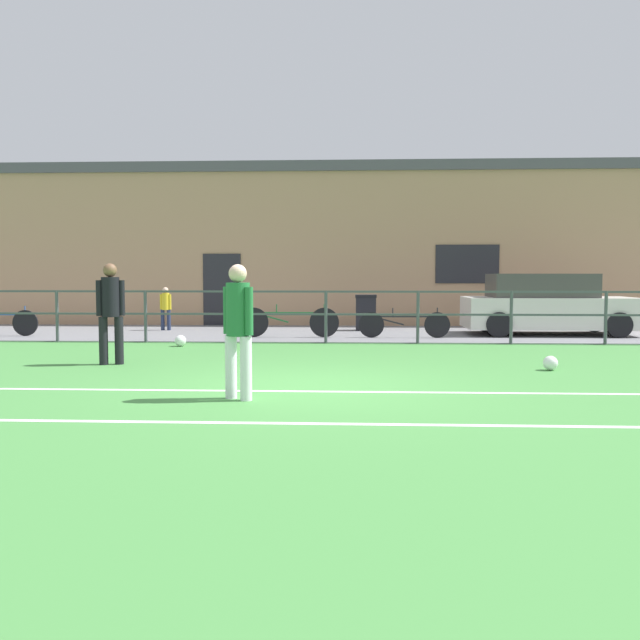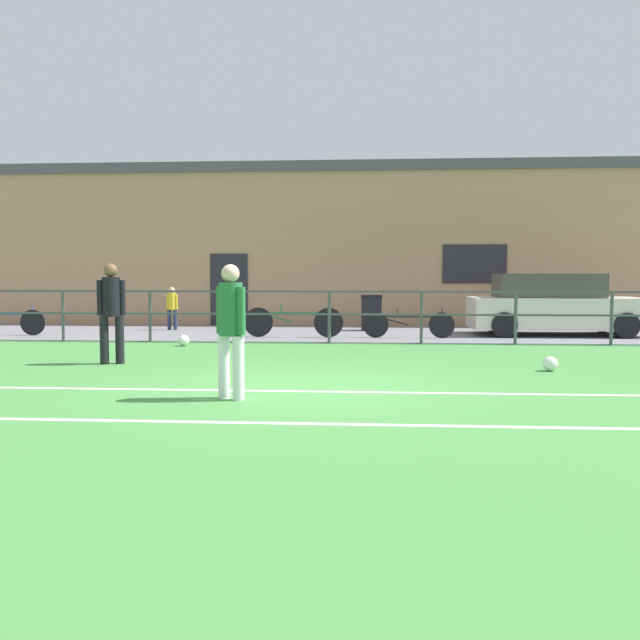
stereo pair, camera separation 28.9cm
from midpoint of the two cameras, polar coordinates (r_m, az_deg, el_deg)
The scene contains 16 objects.
ground at distance 9.45m, azimuth -0.64°, elevation -5.55°, with size 60.00×44.00×0.04m, color #478C42.
field_line_touchline at distance 9.08m, azimuth -0.84°, elevation -5.80°, with size 36.00×0.11×0.00m, color white.
field_line_hash at distance 7.18m, azimuth -2.26°, elevation -8.36°, with size 36.00×0.11×0.00m, color white.
pavement_strip at distance 17.87m, azimuth 1.71°, elevation -1.07°, with size 48.00×5.00×0.02m, color slate.
perimeter_fence at distance 15.33m, azimuth 1.29°, elevation 0.90°, with size 36.07×0.07×1.15m.
clubhouse_facade at distance 21.53m, azimuth 2.18°, elevation 6.08°, with size 28.00×2.56×4.76m.
player_goalkeeper at distance 12.22m, azimuth -15.91°, elevation 1.02°, with size 0.44×0.30×1.69m.
player_striker at distance 8.47m, azimuth -6.28°, elevation -0.24°, with size 0.39×0.29×1.62m.
soccer_ball_match at distance 11.56m, azimuth 18.84°, elevation -3.38°, with size 0.23×0.23×0.23m, color white.
soccer_ball_spare at distance 14.99m, azimuth -10.44°, elevation -1.64°, with size 0.24×0.24×0.24m, color white.
spectator_child at distance 19.13m, azimuth -11.48°, elevation 1.15°, with size 0.31×0.20×1.14m.
parked_car_red at distance 18.16m, azimuth 18.81°, elevation 1.10°, with size 4.09×1.91×1.50m.
bicycle_parked_0 at distance 18.80m, azimuth -24.11°, elevation -0.12°, with size 2.27×0.04×0.73m.
bicycle_parked_1 at distance 16.56m, azimuth 7.68°, elevation -0.35°, with size 2.14×0.04×0.71m.
bicycle_parked_2 at distance 16.62m, azimuth -1.69°, elevation -0.14°, with size 2.37×0.04×0.79m.
trash_bin_0 at distance 18.64m, azimuth 4.64°, elevation 0.62°, with size 0.56×0.48×0.95m.
Camera 2 is at (0.95, -9.28, 1.50)m, focal length 39.48 mm.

